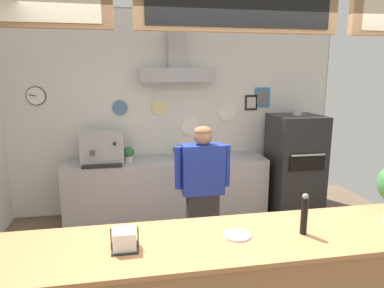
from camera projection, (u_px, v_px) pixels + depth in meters
The scene contains 10 objects.
back_wall_assembly at pixel (176, 108), 5.07m from camera, with size 4.98×3.22×3.03m.
back_prep_counter at pixel (168, 189), 5.07m from camera, with size 2.91×0.61×0.89m.
pizza_oven at pixel (294, 165), 5.16m from camera, with size 0.71×0.75×1.62m.
shop_worker at pixel (202, 194), 3.68m from camera, with size 0.60×0.22×1.59m.
espresso_machine at pixel (103, 147), 4.75m from camera, with size 0.58×0.50×0.45m.
potted_rosemary at pixel (129, 154), 4.83m from camera, with size 0.16×0.16×0.22m.
potted_thyme at pixel (178, 151), 5.00m from camera, with size 0.15×0.15×0.20m.
pepper_grinder at pixel (304, 214), 2.22m from camera, with size 0.04×0.04×0.28m.
napkin_holder at pixel (125, 240), 2.04m from camera, with size 0.17×0.16×0.14m.
condiment_plate at pixel (237, 235), 2.22m from camera, with size 0.18×0.18×0.01m.
Camera 1 is at (-0.68, -2.49, 2.12)m, focal length 32.01 mm.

